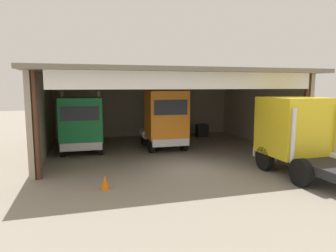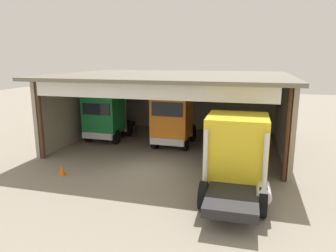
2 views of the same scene
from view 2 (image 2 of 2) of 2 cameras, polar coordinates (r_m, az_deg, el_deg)
name	(u,v)px [view 2 (image 2 of 2)]	position (r m, az deg, el deg)	size (l,w,h in m)	color
ground_plane	(150,169)	(17.07, -3.23, -7.90)	(80.00, 80.00, 0.00)	gray
workshop_shed	(177,93)	(21.83, 1.57, 5.95)	(14.70, 11.58, 4.86)	#9E937F
truck_green_center_left_bay	(106,117)	(22.93, -11.26, 1.64)	(2.58, 4.75, 3.66)	#197F3D
truck_orange_left_bay	(173,119)	(20.81, 0.86, 1.35)	(2.53, 4.86, 3.71)	orange
truck_yellow_center_bay	(236,154)	(13.75, 12.36, -5.08)	(2.74, 5.17, 3.49)	yellow
oil_drum	(244,129)	(25.09, 13.68, -0.51)	(0.58, 0.58, 0.93)	#B21E19
tool_cart	(238,130)	(24.30, 12.65, -0.78)	(0.90, 0.60, 1.00)	black
traffic_cone	(62,170)	(17.07, -18.81, -7.57)	(0.36, 0.36, 0.56)	orange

